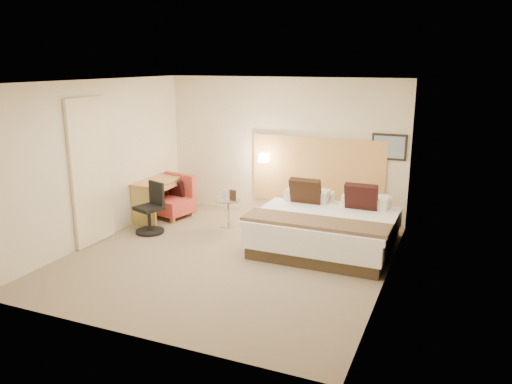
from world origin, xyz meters
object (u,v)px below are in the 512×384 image
at_px(lounge_chair, 173,200).
at_px(desk_chair, 151,212).
at_px(side_table, 228,212).
at_px(bed, 327,227).
at_px(desk, 161,187).

relative_size(lounge_chair, desk_chair, 1.00).
bearing_deg(lounge_chair, side_table, -7.69).
distance_m(bed, desk_chair, 3.13).
relative_size(lounge_chair, desk, 0.72).
height_order(bed, desk_chair, bed).
relative_size(bed, side_table, 4.35).
bearing_deg(desk_chair, bed, 9.27).
height_order(side_table, desk, desk).
xyz_separation_m(lounge_chair, side_table, (1.31, -0.18, -0.04)).
height_order(bed, lounge_chair, bed).
bearing_deg(bed, desk, 174.45).
distance_m(lounge_chair, desk, 0.36).
relative_size(bed, lounge_chair, 2.48).
relative_size(bed, desk, 1.78).
bearing_deg(side_table, desk, 179.56).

